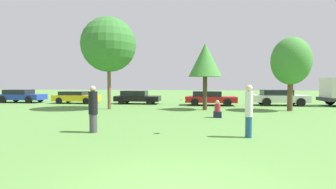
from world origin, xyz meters
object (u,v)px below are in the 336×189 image
object	(u,v)px
person_thrower	(93,109)
tree_0	(109,45)
person_catcher	(249,110)
tree_2	(291,61)
bystander_sitting	(217,111)
parked_car_yellow	(76,97)
frisbee	(183,100)
parked_car_white	(279,97)
parked_car_blue	(21,96)
tree_1	(205,60)
parked_car_red	(210,98)
parked_car_black	(137,97)

from	to	relation	value
person_thrower	tree_0	size ratio (longest dim) A/B	0.28
person_thrower	person_catcher	size ratio (longest dim) A/B	0.97
tree_2	bystander_sitting	bearing A→B (deg)	-142.75
parked_car_yellow	tree_0	bearing A→B (deg)	-42.73
person_catcher	frisbee	bearing A→B (deg)	-5.09
person_catcher	parked_car_white	world-z (taller)	person_catcher
bystander_sitting	parked_car_blue	bearing A→B (deg)	155.37
tree_1	tree_2	distance (m)	6.01
person_thrower	frisbee	world-z (taller)	person_thrower
tree_0	tree_2	world-z (taller)	tree_0
tree_0	parked_car_yellow	world-z (taller)	tree_0
person_thrower	bystander_sitting	world-z (taller)	person_thrower
parked_car_red	parked_car_black	bearing A→B (deg)	173.96
tree_2	parked_car_white	world-z (taller)	tree_2
person_thrower	parked_car_white	size ratio (longest dim) A/B	0.43
tree_1	tree_2	xyz separation A→B (m)	(6.01, 0.02, -0.12)
person_thrower	parked_car_white	bearing A→B (deg)	51.93
parked_car_black	parked_car_red	xyz separation A→B (m)	(6.77, -0.71, 0.01)
person_catcher	frisbee	world-z (taller)	person_catcher
person_catcher	frisbee	size ratio (longest dim) A/B	8.46
tree_0	parked_car_blue	size ratio (longest dim) A/B	1.57
parked_car_white	frisbee	bearing A→B (deg)	-119.92
bystander_sitting	parked_car_blue	xyz separation A→B (m)	(-18.80, 8.62, 0.28)
parked_car_yellow	parked_car_white	xyz separation A→B (m)	(18.77, 0.15, 0.11)
frisbee	tree_0	distance (m)	11.12
parked_car_yellow	parked_car_red	world-z (taller)	parked_car_red
parked_car_blue	tree_2	bearing A→B (deg)	-10.67
parked_car_black	parked_car_white	world-z (taller)	parked_car_white
person_catcher	parked_car_yellow	xyz separation A→B (m)	(-13.58, 13.52, -0.40)
frisbee	parked_car_black	xyz separation A→B (m)	(-5.18, 13.45, -0.70)
frisbee	tree_0	world-z (taller)	tree_0
bystander_sitting	parked_car_yellow	distance (m)	15.28
parked_car_yellow	parked_car_white	world-z (taller)	parked_car_white
person_catcher	parked_car_black	xyz separation A→B (m)	(-7.65, 13.75, -0.37)
bystander_sitting	parked_car_white	bearing A→B (deg)	54.85
person_catcher	frisbee	xyz separation A→B (m)	(-2.47, 0.31, 0.33)
person_thrower	parked_car_blue	size ratio (longest dim) A/B	0.43
parked_car_blue	parked_car_red	xyz separation A→B (m)	(18.67, -0.79, -0.03)
tree_1	parked_car_red	xyz separation A→B (m)	(0.50, 3.75, -2.98)
tree_1	tree_2	size ratio (longest dim) A/B	0.94
parked_car_red	parked_car_white	bearing A→B (deg)	5.74
tree_1	tree_0	bearing A→B (deg)	-176.94
frisbee	parked_car_red	size ratio (longest dim) A/B	0.05
person_thrower	parked_car_red	distance (m)	13.86
tree_2	parked_car_blue	size ratio (longest dim) A/B	1.19
person_catcher	tree_2	bearing A→B (deg)	-114.48
person_catcher	tree_1	bearing A→B (deg)	-79.61
tree_0	tree_2	size ratio (longest dim) A/B	1.32
tree_0	parked_car_yellow	size ratio (longest dim) A/B	1.61
tree_0	parked_car_black	world-z (taller)	tree_0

